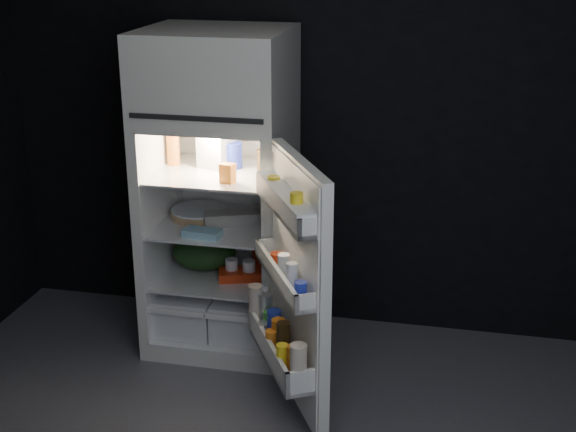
% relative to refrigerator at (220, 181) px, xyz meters
% --- Properties ---
extents(wall_back, '(4.00, 0.00, 2.70)m').
position_rel_refrigerator_xyz_m(wall_back, '(0.62, 0.38, 0.39)').
color(wall_back, black).
rests_on(wall_back, ground).
extents(refrigerator, '(0.76, 0.71, 1.78)m').
position_rel_refrigerator_xyz_m(refrigerator, '(0.00, 0.00, 0.00)').
color(refrigerator, white).
rests_on(refrigerator, ground).
extents(fridge_door, '(0.52, 0.72, 1.22)m').
position_rel_refrigerator_xyz_m(fridge_door, '(0.56, -0.71, -0.28)').
color(fridge_door, white).
rests_on(fridge_door, ground).
extents(milk_jug, '(0.20, 0.20, 0.24)m').
position_rel_refrigerator_xyz_m(milk_jug, '(-0.03, 0.04, 0.19)').
color(milk_jug, white).
rests_on(milk_jug, refrigerator).
extents(mayo_jar, '(0.14, 0.14, 0.14)m').
position_rel_refrigerator_xyz_m(mayo_jar, '(0.06, 0.04, 0.14)').
color(mayo_jar, '#1C2B9B').
rests_on(mayo_jar, refrigerator).
extents(jam_jar, '(0.12, 0.12, 0.13)m').
position_rel_refrigerator_xyz_m(jam_jar, '(0.26, -0.02, 0.14)').
color(jam_jar, black).
rests_on(jam_jar, refrigerator).
extents(amber_bottle, '(0.08, 0.08, 0.22)m').
position_rel_refrigerator_xyz_m(amber_bottle, '(-0.27, 0.03, 0.18)').
color(amber_bottle, orange).
rests_on(amber_bottle, refrigerator).
extents(small_carton, '(0.09, 0.07, 0.10)m').
position_rel_refrigerator_xyz_m(small_carton, '(0.11, -0.23, 0.12)').
color(small_carton, '#C96717').
rests_on(small_carton, refrigerator).
extents(egg_carton, '(0.32, 0.21, 0.07)m').
position_rel_refrigerator_xyz_m(egg_carton, '(0.07, -0.05, -0.19)').
color(egg_carton, gray).
rests_on(egg_carton, refrigerator).
extents(pie, '(0.36, 0.36, 0.04)m').
position_rel_refrigerator_xyz_m(pie, '(-0.14, 0.03, -0.21)').
color(pie, tan).
rests_on(pie, refrigerator).
extents(flat_package, '(0.21, 0.12, 0.04)m').
position_rel_refrigerator_xyz_m(flat_package, '(-0.03, -0.26, -0.21)').
color(flat_package, '#7CADC0').
rests_on(flat_package, refrigerator).
extents(wrapped_pkg, '(0.15, 0.13, 0.05)m').
position_rel_refrigerator_xyz_m(wrapped_pkg, '(0.21, 0.13, -0.20)').
color(wrapped_pkg, beige).
rests_on(wrapped_pkg, refrigerator).
extents(produce_bag, '(0.39, 0.33, 0.20)m').
position_rel_refrigerator_xyz_m(produce_bag, '(-0.11, 0.01, -0.43)').
color(produce_bag, '#193815').
rests_on(produce_bag, refrigerator).
extents(yogurt_tray, '(0.29, 0.21, 0.05)m').
position_rel_refrigerator_xyz_m(yogurt_tray, '(0.14, -0.09, -0.50)').
color(yogurt_tray, red).
rests_on(yogurt_tray, refrigerator).
extents(small_can_red, '(0.08, 0.08, 0.09)m').
position_rel_refrigerator_xyz_m(small_can_red, '(0.18, 0.11, -0.48)').
color(small_can_red, red).
rests_on(small_can_red, refrigerator).
extents(small_can_silver, '(0.08, 0.08, 0.09)m').
position_rel_refrigerator_xyz_m(small_can_silver, '(0.25, 0.14, -0.48)').
color(small_can_silver, silver).
rests_on(small_can_silver, refrigerator).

